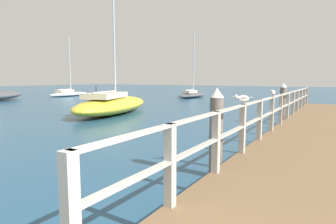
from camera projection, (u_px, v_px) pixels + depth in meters
name	position (u px, v px, depth m)	size (l,w,h in m)	color
pier_deck	(321.00, 134.00, 9.55)	(2.84, 20.22, 0.44)	brown
pier_railing	(281.00, 106.00, 10.14)	(0.12, 18.74, 1.08)	#B2ADA3
dock_piling_near	(216.00, 133.00, 5.91)	(0.29, 0.29, 1.90)	#6B6056
dock_piling_far	(283.00, 104.00, 12.72)	(0.29, 0.29, 1.90)	#6B6056
seagull_foreground	(243.00, 98.00, 6.12)	(0.35, 0.39, 0.21)	white
seagull_background	(273.00, 92.00, 8.84)	(0.18, 0.48, 0.21)	white
boat_1	(192.00, 94.00, 31.20)	(1.72, 5.63, 7.08)	#4C4C51
boat_2	(112.00, 104.00, 16.94)	(4.97, 8.32, 8.76)	gold
boat_3	(69.00, 93.00, 33.66)	(2.47, 6.00, 7.04)	white
channel_buoy	(96.00, 97.00, 26.61)	(0.70, 0.70, 1.40)	#E54C19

